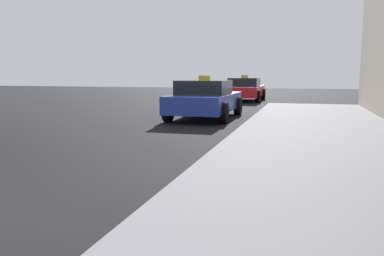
# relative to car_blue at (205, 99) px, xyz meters

# --- Properties ---
(car_blue) EXTENTS (1.98, 4.13, 1.43)m
(car_blue) POSITION_rel_car_blue_xyz_m (0.00, 0.00, 0.00)
(car_blue) COLOR #233899
(car_blue) RESTS_ON ground_plane
(car_red) EXTENTS (1.97, 4.17, 1.43)m
(car_red) POSITION_rel_car_blue_xyz_m (0.02, 9.00, 0.00)
(car_red) COLOR red
(car_red) RESTS_ON ground_plane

